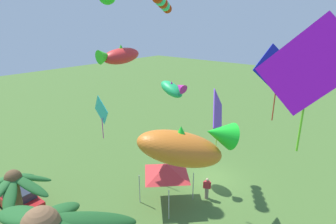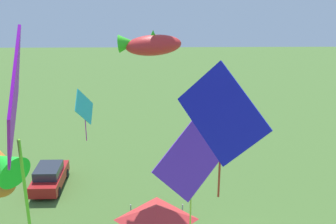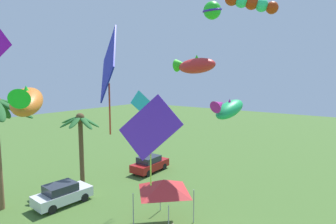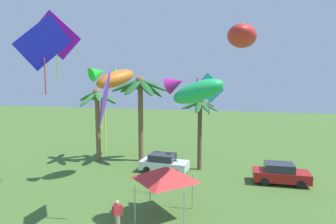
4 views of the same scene
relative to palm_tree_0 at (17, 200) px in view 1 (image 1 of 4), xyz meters
name	(u,v)px [view 1 (image 1 of 4)]	position (x,y,z in m)	size (l,w,h in m)	color
ground_plane	(211,178)	(-1.50, -13.29, -4.68)	(120.00, 120.00, 0.00)	#476B2D
palm_tree_0	(17,200)	(0.00, 0.00, 0.00)	(3.12, 3.17, 6.10)	brown
parked_car_0	(19,199)	(6.19, -1.92, -3.93)	(3.92, 1.78, 1.51)	#A51919
spectator_0	(207,188)	(-2.65, -10.89, -3.87)	(0.49, 0.39, 1.59)	gray
festival_tent	(167,169)	(-0.70, -8.85, -2.21)	(2.86, 2.86, 2.85)	#9E9EA3
kite_diamond_0	(278,73)	(-6.51, -10.79, 4.66)	(1.73, 2.40, 4.01)	#171CB4
kite_fish_1	(119,56)	(3.17, -8.54, 5.01)	(1.54, 3.24, 1.37)	red
kite_fish_2	(173,89)	(1.32, -11.92, 2.45)	(2.75, 1.53, 1.51)	#1FB75D
kite_diamond_3	(310,67)	(-9.01, -6.09, 5.78)	(3.18, 1.03, 4.58)	#A110CC
kite_tube_4	(162,2)	(2.74, -12.40, 8.48)	(1.63, 2.82, 1.41)	#BA320C
kite_diamond_5	(218,116)	(-3.53, -10.22, 1.82)	(1.26, 2.96, 4.38)	#642CC4
kite_diamond_7	(101,111)	(1.27, -5.45, 2.33)	(1.88, 0.52, 2.67)	#2ABDC2
kite_fish_8	(187,146)	(-6.01, -3.73, 3.01)	(3.27, 3.79, 2.05)	orange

